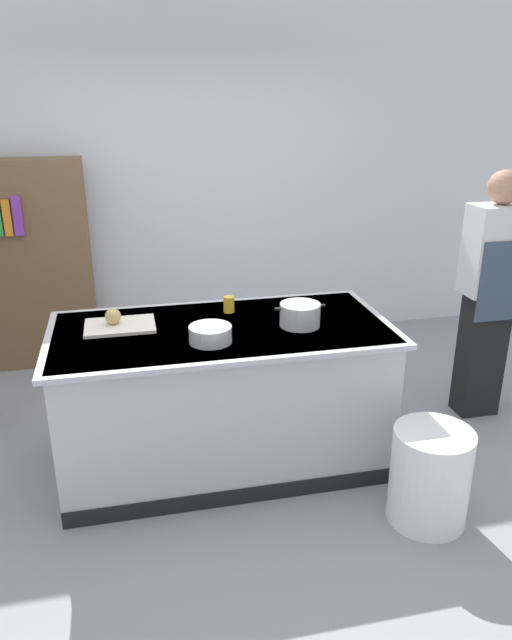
{
  "coord_description": "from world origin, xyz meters",
  "views": [
    {
      "loc": [
        -0.51,
        -3.21,
        2.18
      ],
      "look_at": [
        0.25,
        0.2,
        0.85
      ],
      "focal_mm": 33.77,
      "sensor_mm": 36.0,
      "label": 1
    }
  ],
  "objects_px": {
    "trash_bin": "(430,476)",
    "person_chef": "(490,291)",
    "mixing_bowl": "(210,334)",
    "onion": "(113,316)",
    "juice_cup": "(229,304)",
    "stock_pot": "(300,315)",
    "bookshelf": "(21,266)"
  },
  "relations": [
    {
      "from": "person_chef",
      "to": "bookshelf",
      "type": "bearing_deg",
      "value": 76.54
    },
    {
      "from": "juice_cup",
      "to": "person_chef",
      "type": "bearing_deg",
      "value": -0.78
    },
    {
      "from": "onion",
      "to": "bookshelf",
      "type": "bearing_deg",
      "value": 113.88
    },
    {
      "from": "stock_pot",
      "to": "mixing_bowl",
      "type": "height_order",
      "value": "stock_pot"
    },
    {
      "from": "bookshelf",
      "to": "onion",
      "type": "bearing_deg",
      "value": -66.12
    },
    {
      "from": "mixing_bowl",
      "to": "trash_bin",
      "type": "relative_size",
      "value": 0.44
    },
    {
      "from": "onion",
      "to": "stock_pot",
      "type": "distance_m",
      "value": 1.08
    },
    {
      "from": "trash_bin",
      "to": "person_chef",
      "type": "relative_size",
      "value": 0.31
    },
    {
      "from": "onion",
      "to": "bookshelf",
      "type": "height_order",
      "value": "bookshelf"
    },
    {
      "from": "stock_pot",
      "to": "mixing_bowl",
      "type": "xyz_separation_m",
      "value": [
        -0.55,
        -0.13,
        -0.02
      ]
    },
    {
      "from": "person_chef",
      "to": "onion",
      "type": "bearing_deg",
      "value": 104.52
    },
    {
      "from": "mixing_bowl",
      "to": "juice_cup",
      "type": "xyz_separation_m",
      "value": [
        0.18,
        0.45,
        0.0
      ]
    },
    {
      "from": "onion",
      "to": "stock_pot",
      "type": "xyz_separation_m",
      "value": [
        1.06,
        -0.21,
        0.0
      ]
    },
    {
      "from": "mixing_bowl",
      "to": "onion",
      "type": "bearing_deg",
      "value": 146.48
    },
    {
      "from": "onion",
      "to": "mixing_bowl",
      "type": "distance_m",
      "value": 0.62
    },
    {
      "from": "juice_cup",
      "to": "bookshelf",
      "type": "height_order",
      "value": "bookshelf"
    },
    {
      "from": "onion",
      "to": "bookshelf",
      "type": "distance_m",
      "value": 1.82
    },
    {
      "from": "trash_bin",
      "to": "bookshelf",
      "type": "xyz_separation_m",
      "value": [
        -2.32,
        2.59,
        0.58
      ]
    },
    {
      "from": "trash_bin",
      "to": "person_chef",
      "type": "xyz_separation_m",
      "value": [
        0.9,
        1.01,
        0.65
      ]
    },
    {
      "from": "stock_pot",
      "to": "person_chef",
      "type": "distance_m",
      "value": 1.46
    },
    {
      "from": "trash_bin",
      "to": "bookshelf",
      "type": "distance_m",
      "value": 3.52
    },
    {
      "from": "juice_cup",
      "to": "bookshelf",
      "type": "xyz_separation_m",
      "value": [
        -1.43,
        1.55,
        -0.1
      ]
    },
    {
      "from": "stock_pot",
      "to": "person_chef",
      "type": "xyz_separation_m",
      "value": [
        1.43,
        0.29,
        -0.05
      ]
    },
    {
      "from": "onion",
      "to": "juice_cup",
      "type": "relative_size",
      "value": 0.93
    },
    {
      "from": "trash_bin",
      "to": "person_chef",
      "type": "distance_m",
      "value": 1.5
    },
    {
      "from": "mixing_bowl",
      "to": "trash_bin",
      "type": "distance_m",
      "value": 1.39
    },
    {
      "from": "stock_pot",
      "to": "trash_bin",
      "type": "height_order",
      "value": "stock_pot"
    },
    {
      "from": "mixing_bowl",
      "to": "stock_pot",
      "type": "bearing_deg",
      "value": 13.43
    },
    {
      "from": "person_chef",
      "to": "juice_cup",
      "type": "bearing_deg",
      "value": 101.84
    },
    {
      "from": "juice_cup",
      "to": "person_chef",
      "type": "xyz_separation_m",
      "value": [
        1.79,
        -0.02,
        -0.04
      ]
    },
    {
      "from": "onion",
      "to": "person_chef",
      "type": "distance_m",
      "value": 2.49
    },
    {
      "from": "juice_cup",
      "to": "bookshelf",
      "type": "distance_m",
      "value": 2.12
    }
  ]
}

